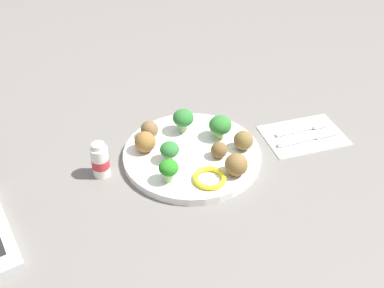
{
  "coord_description": "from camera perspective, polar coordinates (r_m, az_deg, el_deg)",
  "views": [
    {
      "loc": [
        -0.27,
        -0.71,
        0.62
      ],
      "look_at": [
        0.0,
        0.0,
        0.04
      ],
      "focal_mm": 44.62,
      "sensor_mm": 36.0,
      "label": 1
    }
  ],
  "objects": [
    {
      "name": "fork",
      "position": [
        1.08,
        13.13,
        1.88
      ],
      "size": [
        0.12,
        0.02,
        0.01
      ],
      "color": "silver",
      "rests_on": "napkin"
    },
    {
      "name": "broccoli_floret_back_left",
      "position": [
        0.88,
        -2.81,
        -2.98
      ],
      "size": [
        0.04,
        0.04,
        0.05
      ],
      "color": "#A8C982",
      "rests_on": "plate"
    },
    {
      "name": "meatball_far_rim",
      "position": [
        0.97,
        6.17,
        0.43
      ],
      "size": [
        0.04,
        0.04,
        0.04
      ],
      "primitive_type": "sphere",
      "color": "brown",
      "rests_on": "plate"
    },
    {
      "name": "yogurt_bottle",
      "position": [
        0.93,
        -10.91,
        -1.98
      ],
      "size": [
        0.03,
        0.03,
        0.07
      ],
      "color": "white",
      "rests_on": "ground_plane"
    },
    {
      "name": "ground_plane",
      "position": [
        0.98,
        0.0,
        -1.68
      ],
      "size": [
        4.0,
        4.0,
        0.0
      ],
      "primitive_type": "plane",
      "color": "slate"
    },
    {
      "name": "plate",
      "position": [
        0.97,
        0.0,
        -1.31
      ],
      "size": [
        0.28,
        0.28,
        0.02
      ],
      "primitive_type": "cylinder",
      "color": "white",
      "rests_on": "ground_plane"
    },
    {
      "name": "meatball_mid_left",
      "position": [
        0.95,
        3.26,
        -0.72
      ],
      "size": [
        0.03,
        0.03,
        0.03
      ],
      "primitive_type": "sphere",
      "color": "brown",
      "rests_on": "plate"
    },
    {
      "name": "meatball_back_left",
      "position": [
        0.96,
        -5.63,
        0.25
      ],
      "size": [
        0.04,
        0.04,
        0.04
      ],
      "primitive_type": "sphere",
      "color": "brown",
      "rests_on": "plate"
    },
    {
      "name": "napkin",
      "position": [
        1.06,
        13.19,
        1.04
      ],
      "size": [
        0.18,
        0.13,
        0.01
      ],
      "primitive_type": "cube",
      "rotation": [
        0.0,
        0.0,
        -0.07
      ],
      "color": "white",
      "rests_on": "ground_plane"
    },
    {
      "name": "knife",
      "position": [
        1.05,
        14.01,
        0.78
      ],
      "size": [
        0.15,
        0.02,
        0.01
      ],
      "color": "silver",
      "rests_on": "napkin"
    },
    {
      "name": "meatball_front_right",
      "position": [
        0.9,
        5.31,
        -2.48
      ],
      "size": [
        0.04,
        0.04,
        0.04
      ],
      "primitive_type": "sphere",
      "color": "brown",
      "rests_on": "plate"
    },
    {
      "name": "meatball_back_right",
      "position": [
        1.0,
        -5.11,
        1.75
      ],
      "size": [
        0.04,
        0.04,
        0.04
      ],
      "primitive_type": "sphere",
      "color": "brown",
      "rests_on": "plate"
    },
    {
      "name": "broccoli_floret_mid_right",
      "position": [
        1.01,
        -1.06,
        3.06
      ],
      "size": [
        0.04,
        0.04,
        0.05
      ],
      "color": "#9EC081",
      "rests_on": "plate"
    },
    {
      "name": "pepper_ring_near_rim",
      "position": [
        0.9,
        1.92,
        -4.14
      ],
      "size": [
        0.07,
        0.07,
        0.01
      ],
      "primitive_type": "torus",
      "rotation": [
        0.0,
        0.0,
        6.13
      ],
      "color": "yellow",
      "rests_on": "plate"
    },
    {
      "name": "broccoli_floret_front_right",
      "position": [
        0.93,
        -2.71,
        -0.71
      ],
      "size": [
        0.04,
        0.04,
        0.04
      ],
      "color": "#A2B974",
      "rests_on": "plate"
    },
    {
      "name": "broccoli_floret_far_rim",
      "position": [
        0.99,
        3.4,
        2.24
      ],
      "size": [
        0.05,
        0.05,
        0.05
      ],
      "color": "#ACC672",
      "rests_on": "plate"
    }
  ]
}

